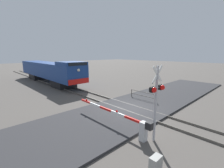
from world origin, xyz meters
TOP-DOWN VIEW (x-y plane):
  - ground_plane at (0.00, 0.00)m, footprint 160.00×160.00m
  - rail_track_left at (-0.72, 0.00)m, footprint 0.08×80.00m
  - rail_track_right at (0.72, 0.00)m, footprint 0.08×80.00m
  - road_surface at (0.00, 0.00)m, footprint 36.00×6.22m
  - locomotive at (0.00, 17.31)m, footprint 3.05×18.76m
  - crossing_signal at (-2.86, -4.09)m, footprint 1.18×0.33m
  - crossing_gate at (-3.31, -2.68)m, footprint 0.36×6.69m
  - guard_railing at (2.89, 0.69)m, footprint 0.08×3.09m

SIDE VIEW (x-z plane):
  - ground_plane at x=0.00m, z-range 0.00..0.00m
  - road_surface at x=0.00m, z-range 0.00..0.15m
  - rail_track_left at x=-0.72m, z-range 0.00..0.15m
  - rail_track_right at x=0.72m, z-range 0.00..0.15m
  - guard_railing at x=2.89m, z-range 0.15..1.10m
  - crossing_gate at x=-3.31m, z-range 0.17..1.40m
  - locomotive at x=0.00m, z-range 0.15..3.92m
  - crossing_signal at x=-2.86m, z-range 0.53..4.78m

